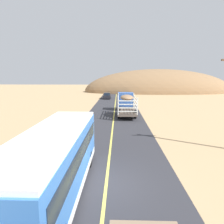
{
  "coord_description": "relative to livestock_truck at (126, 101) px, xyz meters",
  "views": [
    {
      "loc": [
        0.62,
        -10.13,
        5.68
      ],
      "look_at": [
        0.0,
        9.74,
        2.15
      ],
      "focal_mm": 33.11,
      "sensor_mm": 36.0,
      "label": 1
    }
  ],
  "objects": [
    {
      "name": "ground_plane",
      "position": [
        -1.78,
        -21.49,
        -1.79
      ],
      "size": [
        240.0,
        240.0,
        0.0
      ],
      "primitive_type": "plane",
      "color": "tan"
    },
    {
      "name": "road_surface",
      "position": [
        -1.78,
        -21.49,
        -1.78
      ],
      "size": [
        8.0,
        120.0,
        0.02
      ],
      "primitive_type": "cube",
      "color": "#2D2D33",
      "rests_on": "ground"
    },
    {
      "name": "road_centre_line",
      "position": [
        -1.78,
        -21.49,
        -1.77
      ],
      "size": [
        0.16,
        117.6,
        0.0
      ],
      "primitive_type": "cube",
      "color": "#D8CC4C",
      "rests_on": "road_surface"
    },
    {
      "name": "livestock_truck",
      "position": [
        0.0,
        0.0,
        0.0
      ],
      "size": [
        2.53,
        9.7,
        3.02
      ],
      "color": "#3359A5",
      "rests_on": "road_surface"
    },
    {
      "name": "bus",
      "position": [
        -4.09,
        -22.72,
        -0.04
      ],
      "size": [
        2.54,
        10.0,
        3.21
      ],
      "color": "#3872C6",
      "rests_on": "road_surface"
    },
    {
      "name": "car_far",
      "position": [
        -3.98,
        19.41,
        -1.1
      ],
      "size": [
        1.8,
        4.4,
        1.46
      ],
      "color": "black",
      "rests_on": "road_surface"
    },
    {
      "name": "distant_hill",
      "position": [
        12.39,
        40.83,
        -1.79
      ],
      "size": [
        50.71,
        22.25,
        15.66
      ],
      "primitive_type": "ellipsoid",
      "color": "olive",
      "rests_on": "ground"
    }
  ]
}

